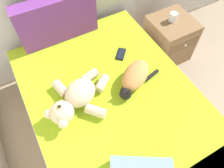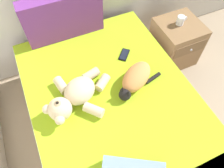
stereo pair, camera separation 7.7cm
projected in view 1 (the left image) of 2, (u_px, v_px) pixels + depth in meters
bed at (116, 115)px, 1.94m from camera, size 1.38×2.02×0.52m
patterned_cushion at (57, 19)px, 1.96m from camera, size 0.74×0.14×0.43m
cat at (135, 77)px, 1.77m from camera, size 0.44×0.35×0.15m
teddy_bear at (75, 99)px, 1.64m from camera, size 0.60×0.49×0.20m
cell_phone at (121, 54)px, 2.00m from camera, size 0.15×0.16×0.01m
nightstand at (169, 39)px, 2.50m from camera, size 0.46×0.49×0.51m
mug at (173, 17)px, 2.25m from camera, size 0.12×0.08×0.09m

